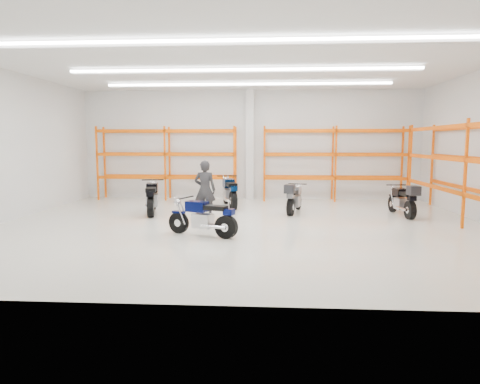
# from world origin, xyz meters

# --- Properties ---
(ground) EXTENTS (14.00, 14.00, 0.00)m
(ground) POSITION_xyz_m (0.00, 0.00, 0.00)
(ground) COLOR silver
(ground) RESTS_ON ground
(room_shell) EXTENTS (14.02, 12.02, 4.51)m
(room_shell) POSITION_xyz_m (0.00, 0.03, 3.28)
(room_shell) COLOR silver
(room_shell) RESTS_ON ground
(motorcycle_main) EXTENTS (1.87, 0.96, 0.97)m
(motorcycle_main) POSITION_xyz_m (-0.84, -1.43, 0.45)
(motorcycle_main) COLOR black
(motorcycle_main) RESTS_ON ground
(motorcycle_back_a) EXTENTS (0.78, 2.21, 1.09)m
(motorcycle_back_a) POSITION_xyz_m (-3.09, 1.86, 0.51)
(motorcycle_back_a) COLOR black
(motorcycle_back_a) RESTS_ON ground
(motorcycle_back_b) EXTENTS (0.88, 2.24, 1.12)m
(motorcycle_back_b) POSITION_xyz_m (-0.64, 3.43, 0.52)
(motorcycle_back_b) COLOR black
(motorcycle_back_b) RESTS_ON ground
(motorcycle_back_c) EXTENTS (0.84, 1.98, 1.03)m
(motorcycle_back_c) POSITION_xyz_m (1.60, 2.23, 0.49)
(motorcycle_back_c) COLOR black
(motorcycle_back_c) RESTS_ON ground
(motorcycle_back_d) EXTENTS (0.65, 2.05, 1.05)m
(motorcycle_back_d) POSITION_xyz_m (5.05, 1.82, 0.50)
(motorcycle_back_d) COLOR black
(motorcycle_back_d) RESTS_ON ground
(standing_man) EXTENTS (0.68, 0.46, 1.81)m
(standing_man) POSITION_xyz_m (-1.19, 1.02, 0.90)
(standing_man) COLOR black
(standing_man) RESTS_ON ground
(structural_column) EXTENTS (0.32, 0.32, 4.50)m
(structural_column) POSITION_xyz_m (0.00, 5.82, 2.25)
(structural_column) COLOR white
(structural_column) RESTS_ON ground
(pallet_racking_back_left) EXTENTS (5.67, 0.87, 3.00)m
(pallet_racking_back_left) POSITION_xyz_m (-3.40, 5.48, 1.79)
(pallet_racking_back_left) COLOR #FA510B
(pallet_racking_back_left) RESTS_ON ground
(pallet_racking_back_right) EXTENTS (5.67, 0.87, 3.00)m
(pallet_racking_back_right) POSITION_xyz_m (3.40, 5.48, 1.79)
(pallet_racking_back_right) COLOR #FA510B
(pallet_racking_back_right) RESTS_ON ground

